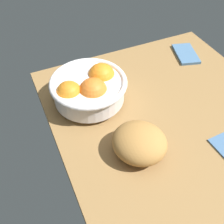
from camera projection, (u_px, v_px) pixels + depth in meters
The scene contains 4 objects.
ground_plane at pixel (175, 124), 76.11cm from camera, with size 77.80×66.88×3.00cm, color olive.
fruit_bowl at pixel (89, 88), 76.59cm from camera, with size 22.55×22.55×10.42cm.
bread_loaf at pixel (139, 143), 65.02cm from camera, with size 13.94×13.07×7.80cm, color #AF7A3D.
napkin_folded at pixel (186, 54), 96.87cm from camera, with size 12.35×7.11×1.00cm, color #496F95.
Camera 1 is at (37.51, -36.93, 56.58)cm, focal length 42.08 mm.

